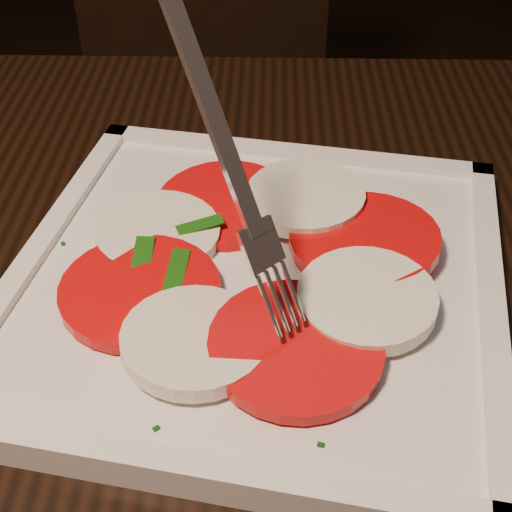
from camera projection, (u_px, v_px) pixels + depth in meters
name	position (u px, v px, depth m)	size (l,w,h in m)	color
table	(331.00, 451.00, 0.48)	(1.26, 0.89, 0.75)	black
chair	(204.00, 77.00, 1.17)	(0.43, 0.43, 0.93)	black
plate	(256.00, 283.00, 0.45)	(0.30, 0.30, 0.01)	white
caprese_salad	(256.00, 264.00, 0.44)	(0.25, 0.26, 0.02)	red
fork	(209.00, 141.00, 0.36)	(0.04, 0.10, 0.18)	white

